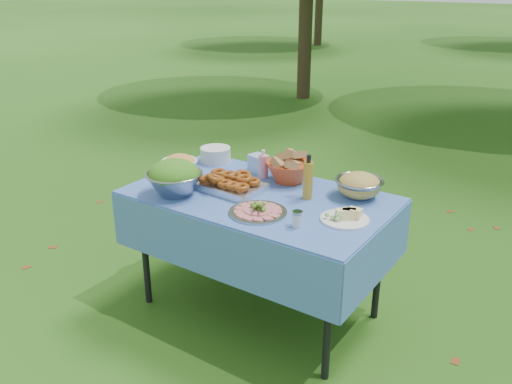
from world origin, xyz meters
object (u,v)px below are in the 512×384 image
picnic_table (259,254)px  charcuterie_platter (258,207)px  pasta_bowl_steel (359,185)px  plate_stack (215,155)px  bread_bowl (289,166)px  salad_bowl (174,177)px  oil_bottle (308,177)px

picnic_table → charcuterie_platter: charcuterie_platter is taller
pasta_bowl_steel → charcuterie_platter: (-0.34, -0.50, -0.04)m
charcuterie_platter → pasta_bowl_steel: bearing=56.0°
pasta_bowl_steel → plate_stack: bearing=178.2°
bread_bowl → pasta_bowl_steel: bread_bowl is taller
bread_bowl → pasta_bowl_steel: 0.45m
salad_bowl → pasta_bowl_steel: 1.03m
bread_bowl → pasta_bowl_steel: size_ratio=1.06×
bread_bowl → oil_bottle: 0.28m
plate_stack → bread_bowl: (0.59, -0.04, 0.04)m
salad_bowl → oil_bottle: 0.74m
picnic_table → plate_stack: size_ratio=7.33×
plate_stack → pasta_bowl_steel: size_ratio=0.76×
salad_bowl → charcuterie_platter: salad_bowl is taller
plate_stack → pasta_bowl_steel: (1.04, -0.03, 0.02)m
picnic_table → oil_bottle: (0.25, 0.11, 0.51)m
charcuterie_platter → oil_bottle: 0.35m
bread_bowl → oil_bottle: bearing=-38.0°
bread_bowl → plate_stack: bearing=176.2°
bread_bowl → charcuterie_platter: 0.51m
bread_bowl → picnic_table: bearing=-95.7°
pasta_bowl_steel → charcuterie_platter: pasta_bowl_steel is taller
oil_bottle → charcuterie_platter: bearing=-109.4°
pasta_bowl_steel → bread_bowl: bearing=-179.1°
picnic_table → pasta_bowl_steel: bearing=31.2°
salad_bowl → charcuterie_platter: bearing=5.3°
salad_bowl → charcuterie_platter: (0.53, 0.05, -0.07)m
pasta_bowl_steel → charcuterie_platter: 0.61m
picnic_table → salad_bowl: 0.68m
charcuterie_platter → bread_bowl: bearing=102.3°
salad_bowl → plate_stack: (-0.17, 0.58, -0.05)m
picnic_table → pasta_bowl_steel: 0.72m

